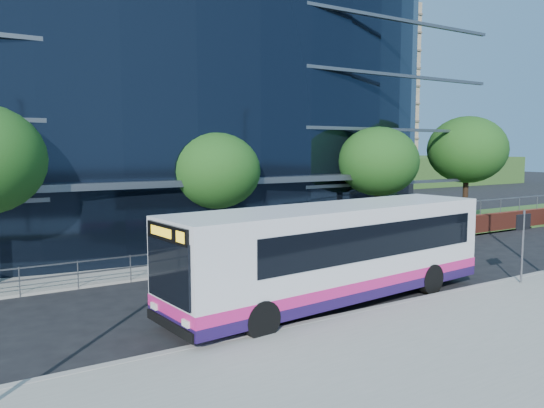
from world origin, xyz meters
TOP-DOWN VIEW (x-y plane):
  - ground at (0.00, 0.00)m, footprint 200.00×200.00m
  - pavement_near at (0.00, -5.00)m, footprint 80.00×8.00m
  - kerb at (0.00, -1.00)m, footprint 80.00×0.25m
  - yellow_line_outer at (0.00, -0.80)m, footprint 80.00×0.08m
  - yellow_line_inner at (0.00, -0.65)m, footprint 80.00×0.08m
  - far_forecourt at (-6.00, 11.00)m, footprint 50.00×8.00m
  - grass_verge at (24.00, 11.00)m, footprint 36.00×8.00m
  - glass_office at (-4.00, 20.85)m, footprint 44.00×23.10m
  - retaining_wall at (20.00, 7.30)m, footprint 34.00×0.40m
  - guard_railings at (-8.00, 7.00)m, footprint 24.00×0.05m
  - apartment_block at (32.00, 57.21)m, footprint 60.00×42.00m
  - street_sign at (4.50, -1.59)m, footprint 0.85×0.09m
  - tree_far_b at (-3.00, 9.50)m, footprint 4.29×4.29m
  - tree_far_c at (7.00, 9.00)m, footprint 4.62×4.62m
  - tree_far_d at (16.00, 10.00)m, footprint 5.28×5.28m
  - tree_dist_e at (24.00, 40.00)m, footprint 4.62×4.62m
  - tree_dist_f at (40.00, 42.00)m, footprint 4.29×4.29m
  - city_bus at (-2.85, 0.48)m, footprint 12.60×3.95m

SIDE VIEW (x-z plane):
  - ground at x=0.00m, z-range 0.00..0.00m
  - yellow_line_outer at x=0.00m, z-range 0.00..0.01m
  - yellow_line_inner at x=0.00m, z-range 0.00..0.01m
  - far_forecourt at x=-6.00m, z-range 0.00..0.10m
  - grass_verge at x=24.00m, z-range 0.00..0.12m
  - pavement_near at x=0.00m, z-range 0.00..0.15m
  - kerb at x=0.00m, z-range 0.00..0.16m
  - retaining_wall at x=20.00m, z-range -0.44..1.67m
  - guard_railings at x=-8.00m, z-range 0.27..1.37m
  - city_bus at x=-2.85m, z-range 0.10..3.46m
  - street_sign at x=4.50m, z-range 0.75..3.55m
  - tree_far_b at x=-3.00m, z-range 1.19..7.23m
  - tree_dist_f at x=40.00m, z-range 1.19..7.23m
  - tree_far_c at x=7.00m, z-range 1.28..7.79m
  - tree_dist_e at x=24.00m, z-range 1.28..7.79m
  - tree_far_d at x=16.00m, z-range 1.47..8.91m
  - glass_office at x=-4.00m, z-range 0.00..16.00m
  - apartment_block at x=32.00m, z-range -3.89..26.11m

